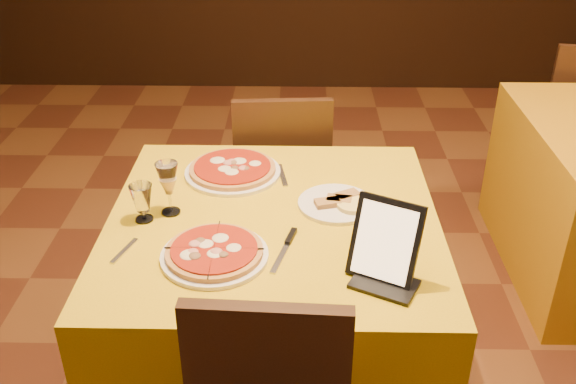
{
  "coord_description": "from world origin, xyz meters",
  "views": [
    {
      "loc": [
        -0.21,
        -1.56,
        1.88
      ],
      "look_at": [
        -0.25,
        0.23,
        0.86
      ],
      "focal_mm": 40.0,
      "sensor_mm": 36.0,
      "label": 1
    }
  ],
  "objects_px": {
    "chair_main_far": "(281,176)",
    "pizza_near": "(214,253)",
    "water_glass": "(142,203)",
    "tablet": "(385,241)",
    "main_table": "(274,305)",
    "wine_glass": "(169,188)",
    "pizza_far": "(233,170)",
    "chair_side_far": "(576,115)"
  },
  "relations": [
    {
      "from": "chair_main_far",
      "to": "pizza_near",
      "type": "height_order",
      "value": "chair_main_far"
    },
    {
      "from": "pizza_near",
      "to": "chair_main_far",
      "type": "bearing_deg",
      "value": 81.09
    },
    {
      "from": "chair_main_far",
      "to": "water_glass",
      "type": "height_order",
      "value": "chair_main_far"
    },
    {
      "from": "pizza_near",
      "to": "tablet",
      "type": "distance_m",
      "value": 0.51
    },
    {
      "from": "chair_main_far",
      "to": "water_glass",
      "type": "distance_m",
      "value": 1.03
    },
    {
      "from": "main_table",
      "to": "water_glass",
      "type": "distance_m",
      "value": 0.61
    },
    {
      "from": "pizza_near",
      "to": "water_glass",
      "type": "distance_m",
      "value": 0.34
    },
    {
      "from": "main_table",
      "to": "water_glass",
      "type": "bearing_deg",
      "value": -176.85
    },
    {
      "from": "wine_glass",
      "to": "pizza_far",
      "type": "bearing_deg",
      "value": 57.08
    },
    {
      "from": "chair_main_far",
      "to": "pizza_near",
      "type": "xyz_separation_m",
      "value": [
        -0.17,
        -1.07,
        0.31
      ]
    },
    {
      "from": "water_glass",
      "to": "main_table",
      "type": "bearing_deg",
      "value": 3.15
    },
    {
      "from": "chair_side_far",
      "to": "pizza_far",
      "type": "distance_m",
      "value": 2.25
    },
    {
      "from": "chair_side_far",
      "to": "pizza_far",
      "type": "bearing_deg",
      "value": 45.02
    },
    {
      "from": "water_glass",
      "to": "wine_glass",
      "type": "bearing_deg",
      "value": 30.44
    },
    {
      "from": "main_table",
      "to": "water_glass",
      "type": "height_order",
      "value": "water_glass"
    },
    {
      "from": "wine_glass",
      "to": "chair_main_far",
      "type": "bearing_deg",
      "value": 67.03
    },
    {
      "from": "main_table",
      "to": "tablet",
      "type": "distance_m",
      "value": 0.67
    },
    {
      "from": "chair_main_far",
      "to": "tablet",
      "type": "relative_size",
      "value": 3.73
    },
    {
      "from": "chair_main_far",
      "to": "tablet",
      "type": "height_order",
      "value": "tablet"
    },
    {
      "from": "main_table",
      "to": "chair_main_far",
      "type": "distance_m",
      "value": 0.84
    },
    {
      "from": "pizza_near",
      "to": "pizza_far",
      "type": "bearing_deg",
      "value": 89.59
    },
    {
      "from": "water_glass",
      "to": "tablet",
      "type": "distance_m",
      "value": 0.81
    },
    {
      "from": "chair_side_far",
      "to": "pizza_far",
      "type": "height_order",
      "value": "chair_side_far"
    },
    {
      "from": "wine_glass",
      "to": "tablet",
      "type": "relative_size",
      "value": 0.78
    },
    {
      "from": "pizza_near",
      "to": "tablet",
      "type": "relative_size",
      "value": 1.34
    },
    {
      "from": "pizza_near",
      "to": "chair_side_far",
      "type": "bearing_deg",
      "value": 45.1
    },
    {
      "from": "pizza_far",
      "to": "wine_glass",
      "type": "height_order",
      "value": "wine_glass"
    },
    {
      "from": "main_table",
      "to": "tablet",
      "type": "relative_size",
      "value": 4.51
    },
    {
      "from": "tablet",
      "to": "main_table",
      "type": "bearing_deg",
      "value": 163.81
    },
    {
      "from": "chair_main_far",
      "to": "wine_glass",
      "type": "xyz_separation_m",
      "value": [
        -0.35,
        -0.81,
        0.39
      ]
    },
    {
      "from": "pizza_far",
      "to": "pizza_near",
      "type": "bearing_deg",
      "value": -90.41
    },
    {
      "from": "pizza_near",
      "to": "wine_glass",
      "type": "xyz_separation_m",
      "value": [
        -0.18,
        0.25,
        0.08
      ]
    },
    {
      "from": "water_glass",
      "to": "tablet",
      "type": "bearing_deg",
      "value": -20.68
    },
    {
      "from": "main_table",
      "to": "chair_main_far",
      "type": "relative_size",
      "value": 1.21
    },
    {
      "from": "chair_side_far",
      "to": "tablet",
      "type": "distance_m",
      "value": 2.36
    },
    {
      "from": "chair_main_far",
      "to": "tablet",
      "type": "distance_m",
      "value": 1.26
    },
    {
      "from": "pizza_near",
      "to": "tablet",
      "type": "xyz_separation_m",
      "value": [
        0.5,
        -0.08,
        0.1
      ]
    },
    {
      "from": "pizza_near",
      "to": "wine_glass",
      "type": "distance_m",
      "value": 0.32
    },
    {
      "from": "water_glass",
      "to": "tablet",
      "type": "xyz_separation_m",
      "value": [
        0.76,
        -0.29,
        0.06
      ]
    },
    {
      "from": "chair_main_far",
      "to": "pizza_near",
      "type": "bearing_deg",
      "value": 76.92
    },
    {
      "from": "main_table",
      "to": "chair_side_far",
      "type": "bearing_deg",
      "value": 44.0
    },
    {
      "from": "main_table",
      "to": "chair_main_far",
      "type": "bearing_deg",
      "value": 90.0
    }
  ]
}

